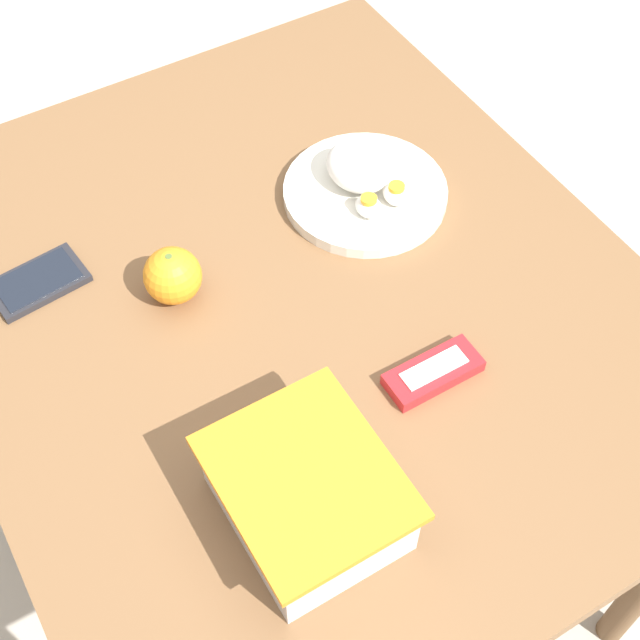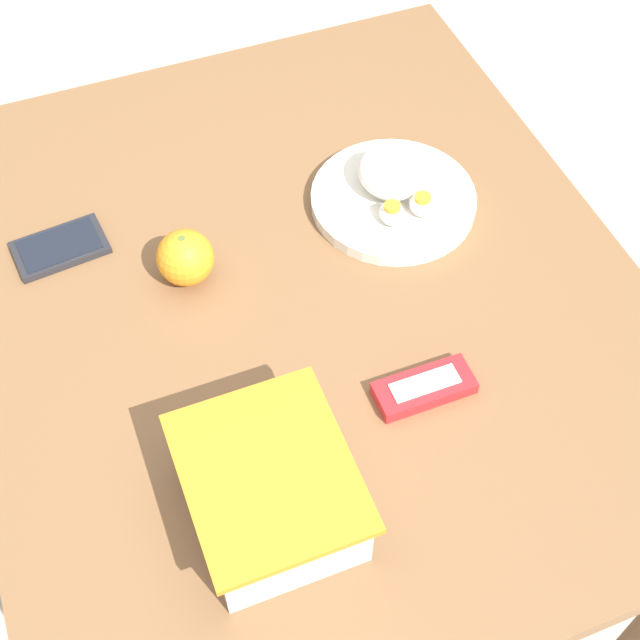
# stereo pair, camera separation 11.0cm
# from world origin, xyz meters

# --- Properties ---
(ground_plane) EXTENTS (10.00, 10.00, 0.00)m
(ground_plane) POSITION_xyz_m (0.00, 0.00, 0.00)
(ground_plane) COLOR #B2A899
(table) EXTENTS (1.03, 0.87, 0.74)m
(table) POSITION_xyz_m (0.00, 0.00, 0.65)
(table) COLOR brown
(table) RESTS_ON ground_plane
(food_container) EXTENTS (0.21, 0.17, 0.09)m
(food_container) POSITION_xyz_m (-0.27, 0.14, 0.78)
(food_container) COLOR white
(food_container) RESTS_ON table
(orange_fruit) EXTENTS (0.08, 0.08, 0.08)m
(orange_fruit) POSITION_xyz_m (0.08, 0.13, 0.78)
(orange_fruit) COLOR orange
(orange_fruit) RESTS_ON table
(rice_plate) EXTENTS (0.23, 0.23, 0.07)m
(rice_plate) POSITION_xyz_m (0.10, -0.18, 0.76)
(rice_plate) COLOR silver
(rice_plate) RESTS_ON table
(candy_bar) EXTENTS (0.05, 0.12, 0.02)m
(candy_bar) POSITION_xyz_m (-0.20, -0.08, 0.75)
(candy_bar) COLOR red
(candy_bar) RESTS_ON table
(cell_phone) EXTENTS (0.09, 0.13, 0.01)m
(cell_phone) POSITION_xyz_m (0.18, 0.28, 0.74)
(cell_phone) COLOR #232328
(cell_phone) RESTS_ON table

